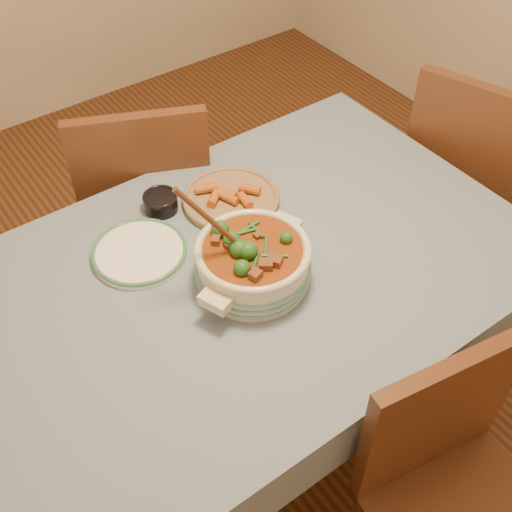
{
  "coord_description": "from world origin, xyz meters",
  "views": [
    {
      "loc": [
        -0.69,
        -1.01,
        2.07
      ],
      "look_at": [
        0.0,
        -0.06,
        0.86
      ],
      "focal_mm": 45.0,
      "sensor_mm": 36.0,
      "label": 1
    }
  ],
  "objects_px": {
    "dining_table": "(243,292)",
    "fried_plate": "(231,198)",
    "stew_casserole": "(253,260)",
    "condiment_bowl": "(161,201)",
    "chair_near": "(450,487)",
    "white_plate": "(139,252)",
    "chair_right": "(472,176)",
    "chair_far": "(147,196)"
  },
  "relations": [
    {
      "from": "white_plate",
      "to": "chair_far",
      "type": "relative_size",
      "value": 0.36
    },
    {
      "from": "white_plate",
      "to": "fried_plate",
      "type": "height_order",
      "value": "fried_plate"
    },
    {
      "from": "stew_casserole",
      "to": "chair_far",
      "type": "bearing_deg",
      "value": 87.14
    },
    {
      "from": "white_plate",
      "to": "condiment_bowl",
      "type": "relative_size",
      "value": 2.95
    },
    {
      "from": "dining_table",
      "to": "chair_near",
      "type": "bearing_deg",
      "value": -80.62
    },
    {
      "from": "white_plate",
      "to": "dining_table",
      "type": "bearing_deg",
      "value": -47.26
    },
    {
      "from": "stew_casserole",
      "to": "condiment_bowl",
      "type": "xyz_separation_m",
      "value": [
        -0.06,
        0.4,
        -0.05
      ]
    },
    {
      "from": "white_plate",
      "to": "chair_near",
      "type": "bearing_deg",
      "value": -71.13
    },
    {
      "from": "stew_casserole",
      "to": "chair_near",
      "type": "height_order",
      "value": "stew_casserole"
    },
    {
      "from": "stew_casserole",
      "to": "condiment_bowl",
      "type": "relative_size",
      "value": 3.37
    },
    {
      "from": "condiment_bowl",
      "to": "chair_near",
      "type": "distance_m",
      "value": 1.13
    },
    {
      "from": "fried_plate",
      "to": "white_plate",
      "type": "bearing_deg",
      "value": -173.88
    },
    {
      "from": "chair_far",
      "to": "dining_table",
      "type": "bearing_deg",
      "value": 111.13
    },
    {
      "from": "chair_right",
      "to": "white_plate",
      "type": "bearing_deg",
      "value": 63.64
    },
    {
      "from": "white_plate",
      "to": "chair_right",
      "type": "xyz_separation_m",
      "value": [
        1.28,
        -0.18,
        -0.21
      ]
    },
    {
      "from": "stew_casserole",
      "to": "white_plate",
      "type": "relative_size",
      "value": 1.14
    },
    {
      "from": "chair_far",
      "to": "chair_right",
      "type": "distance_m",
      "value": 1.21
    },
    {
      "from": "stew_casserole",
      "to": "white_plate",
      "type": "distance_m",
      "value": 0.34
    },
    {
      "from": "chair_right",
      "to": "fried_plate",
      "type": "bearing_deg",
      "value": 58.64
    },
    {
      "from": "dining_table",
      "to": "chair_right",
      "type": "relative_size",
      "value": 1.69
    },
    {
      "from": "stew_casserole",
      "to": "fried_plate",
      "type": "relative_size",
      "value": 1.09
    },
    {
      "from": "condiment_bowl",
      "to": "chair_near",
      "type": "xyz_separation_m",
      "value": [
        0.17,
        -1.09,
        -0.27
      ]
    },
    {
      "from": "fried_plate",
      "to": "chair_near",
      "type": "relative_size",
      "value": 0.39
    },
    {
      "from": "dining_table",
      "to": "chair_right",
      "type": "height_order",
      "value": "chair_right"
    },
    {
      "from": "white_plate",
      "to": "chair_far",
      "type": "bearing_deg",
      "value": 61.62
    },
    {
      "from": "condiment_bowl",
      "to": "fried_plate",
      "type": "distance_m",
      "value": 0.22
    },
    {
      "from": "stew_casserole",
      "to": "chair_near",
      "type": "xyz_separation_m",
      "value": [
        0.12,
        -0.68,
        -0.32
      ]
    },
    {
      "from": "white_plate",
      "to": "fried_plate",
      "type": "distance_m",
      "value": 0.34
    },
    {
      "from": "stew_casserole",
      "to": "dining_table",
      "type": "bearing_deg",
      "value": 93.49
    },
    {
      "from": "stew_casserole",
      "to": "fried_plate",
      "type": "xyz_separation_m",
      "value": [
        0.13,
        0.3,
        -0.06
      ]
    },
    {
      "from": "white_plate",
      "to": "chair_near",
      "type": "height_order",
      "value": "chair_near"
    },
    {
      "from": "dining_table",
      "to": "fried_plate",
      "type": "height_order",
      "value": "fried_plate"
    },
    {
      "from": "condiment_bowl",
      "to": "chair_near",
      "type": "height_order",
      "value": "chair_near"
    },
    {
      "from": "stew_casserole",
      "to": "condiment_bowl",
      "type": "height_order",
      "value": "stew_casserole"
    },
    {
      "from": "stew_casserole",
      "to": "chair_near",
      "type": "relative_size",
      "value": 0.43
    },
    {
      "from": "fried_plate",
      "to": "chair_near",
      "type": "distance_m",
      "value": 1.02
    },
    {
      "from": "white_plate",
      "to": "chair_far",
      "type": "distance_m",
      "value": 0.56
    },
    {
      "from": "condiment_bowl",
      "to": "stew_casserole",
      "type": "bearing_deg",
      "value": -82.01
    },
    {
      "from": "white_plate",
      "to": "chair_far",
      "type": "xyz_separation_m",
      "value": [
        0.24,
        0.45,
        -0.22
      ]
    },
    {
      "from": "white_plate",
      "to": "chair_near",
      "type": "xyz_separation_m",
      "value": [
        0.32,
        -0.95,
        -0.25
      ]
    },
    {
      "from": "fried_plate",
      "to": "chair_near",
      "type": "bearing_deg",
      "value": -90.98
    },
    {
      "from": "chair_near",
      "to": "stew_casserole",
      "type": "bearing_deg",
      "value": 108.94
    }
  ]
}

